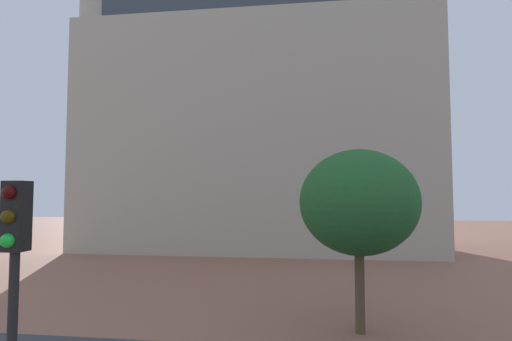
% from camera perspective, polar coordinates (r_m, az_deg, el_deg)
% --- Properties ---
extents(landmark_building, '(27.76, 10.51, 37.31)m').
position_cam_1_polar(landmark_building, '(33.50, 1.04, 8.81)').
color(landmark_building, '#B2A893').
rests_on(landmark_building, ground_plane).
extents(traffic_light_pole, '(0.28, 0.34, 4.58)m').
position_cam_1_polar(traffic_light_pole, '(6.06, -31.63, -14.40)').
color(traffic_light_pole, black).
rests_on(traffic_light_pole, ground_plane).
extents(tree_curb_far, '(3.81, 3.81, 5.87)m').
position_cam_1_polar(tree_curb_far, '(13.28, 14.54, -4.49)').
color(tree_curb_far, brown).
rests_on(tree_curb_far, ground_plane).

